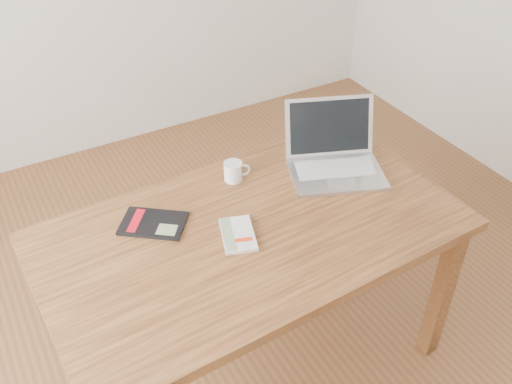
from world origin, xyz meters
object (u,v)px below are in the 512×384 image
desk (252,246)px  laptop (334,157)px  white_guidebook (238,234)px  coffee_mug (234,171)px  black_guidebook (153,223)px

desk → laptop: laptop is taller
white_guidebook → coffee_mug: coffee_mug is taller
desk → black_guidebook: black_guidebook is taller
laptop → coffee_mug: bearing=-176.5°
desk → coffee_mug: 0.33m
coffee_mug → laptop: bearing=-0.4°
laptop → desk: bearing=-139.4°
coffee_mug → white_guidebook: bearing=-97.8°
desk → black_guidebook: size_ratio=5.59×
laptop → coffee_mug: size_ratio=4.41×
white_guidebook → black_guidebook: size_ratio=0.76×
laptop → coffee_mug: (-0.39, 0.13, -0.01)m
laptop → black_guidebook: bearing=-160.3°
desk → black_guidebook: bearing=145.5°
desk → white_guidebook: bearing=-169.1°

